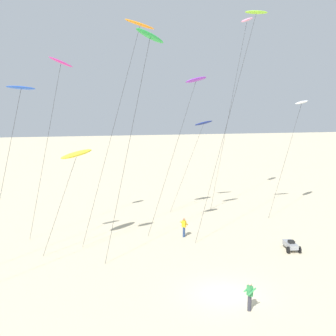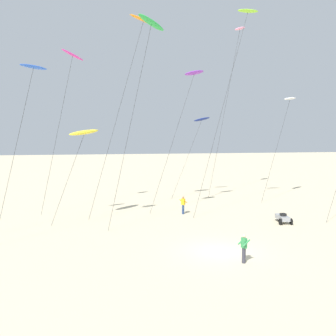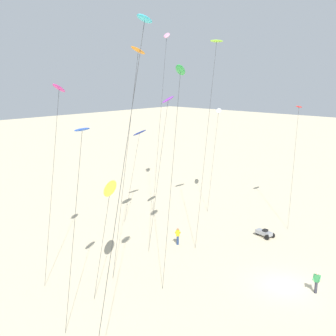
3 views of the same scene
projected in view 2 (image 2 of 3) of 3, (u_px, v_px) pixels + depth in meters
ground_plane at (220, 252)px, 22.79m from camera, size 260.00×260.00×0.00m
kite_white at (290, 99)px, 41.21m from camera, size 5.39×2.76×11.83m
kite_blue at (33, 70)px, 27.47m from camera, size 3.85×1.90×12.66m
kite_lime at (247, 15)px, 34.18m from camera, size 6.95×2.79×19.18m
kite_purple at (194, 74)px, 35.91m from camera, size 5.96×2.68×13.97m
kite_orange at (143, 22)px, 33.03m from camera, size 6.67×3.14×18.17m
kite_magenta at (72, 57)px, 33.99m from camera, size 4.21×2.25×15.30m
kite_green at (151, 25)px, 28.63m from camera, size 4.97×2.54×16.69m
kite_navy at (201, 120)px, 43.94m from camera, size 5.15×2.06×9.71m
kite_yellow at (84, 133)px, 30.43m from camera, size 4.18×2.66×7.94m
kite_pink at (240, 31)px, 44.17m from camera, size 5.54×2.83×20.85m
kite_flyer_nearest at (183, 205)px, 33.78m from camera, size 0.73×0.73×1.67m
kite_flyer_middle at (244, 248)px, 20.66m from camera, size 0.62×0.64×1.67m
beach_buggy at (283, 218)px, 30.37m from camera, size 1.10×2.11×0.82m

